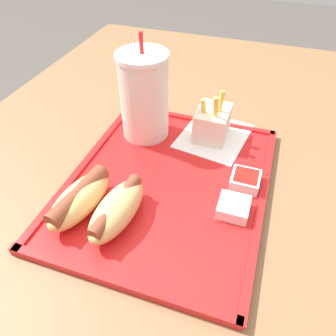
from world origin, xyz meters
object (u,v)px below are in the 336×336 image
at_px(soda_cup, 144,96).
at_px(sauce_cup_ketchup, 245,180).
at_px(sauce_cup_mayo, 234,207).
at_px(fries_carton, 212,123).
at_px(hot_dog_near, 117,209).
at_px(hot_dog_far, 79,199).

distance_m(soda_cup, sauce_cup_ketchup, 0.23).
bearing_deg(soda_cup, sauce_cup_mayo, -126.63).
height_order(fries_carton, sauce_cup_mayo, fries_carton).
height_order(soda_cup, hot_dog_near, soda_cup).
relative_size(hot_dog_near, fries_carton, 1.31).
bearing_deg(sauce_cup_ketchup, hot_dog_far, 120.53).
xyz_separation_m(soda_cup, sauce_cup_ketchup, (-0.08, -0.21, -0.07)).
bearing_deg(sauce_cup_ketchup, sauce_cup_mayo, 173.23).
distance_m(soda_cup, hot_dog_near, 0.23).
relative_size(fries_carton, sauce_cup_ketchup, 2.17).
distance_m(sauce_cup_mayo, sauce_cup_ketchup, 0.06).
distance_m(hot_dog_far, sauce_cup_ketchup, 0.26).
height_order(hot_dog_far, hot_dog_near, same).
bearing_deg(hot_dog_near, soda_cup, 10.92).
bearing_deg(hot_dog_near, sauce_cup_ketchup, -51.10).
distance_m(hot_dog_far, hot_dog_near, 0.06).
height_order(soda_cup, hot_dog_far, soda_cup).
bearing_deg(sauce_cup_ketchup, soda_cup, 67.85).
relative_size(hot_dog_far, fries_carton, 1.33).
relative_size(soda_cup, sauce_cup_mayo, 4.24).
relative_size(hot_dog_near, sauce_cup_ketchup, 2.84).
distance_m(soda_cup, hot_dog_far, 0.23).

